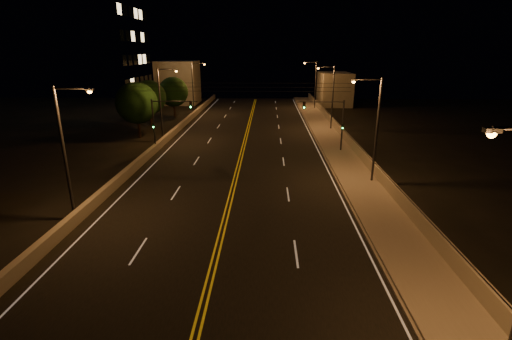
{
  "coord_description": "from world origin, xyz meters",
  "views": [
    {
      "loc": [
        2.81,
        -7.97,
        10.98
      ],
      "look_at": [
        2.0,
        18.0,
        2.5
      ],
      "focal_mm": 26.0,
      "sensor_mm": 36.0,
      "label": 1
    }
  ],
  "objects_px": {
    "streetlight_5": "(162,100)",
    "building_tower": "(63,25)",
    "streetlight_4": "(67,146)",
    "streetlight_6": "(194,85)",
    "traffic_signal_left": "(163,119)",
    "tree_0": "(137,103)",
    "traffic_signal_right": "(333,120)",
    "streetlight_2": "(331,94)",
    "streetlight_3": "(314,82)",
    "tree_2": "(173,92)",
    "tree_1": "(149,97)",
    "streetlight_1": "(374,124)"
  },
  "relations": [
    {
      "from": "streetlight_4",
      "to": "streetlight_6",
      "type": "xyz_separation_m",
      "value": [
        0.0,
        42.56,
        0.0
      ]
    },
    {
      "from": "streetlight_1",
      "to": "streetlight_4",
      "type": "height_order",
      "value": "same"
    },
    {
      "from": "streetlight_5",
      "to": "traffic_signal_right",
      "type": "xyz_separation_m",
      "value": [
        19.88,
        -4.53,
        -1.44
      ]
    },
    {
      "from": "tree_1",
      "to": "streetlight_6",
      "type": "bearing_deg",
      "value": 64.72
    },
    {
      "from": "tree_0",
      "to": "traffic_signal_left",
      "type": "bearing_deg",
      "value": -52.63
    },
    {
      "from": "streetlight_2",
      "to": "building_tower",
      "type": "xyz_separation_m",
      "value": [
        -42.85,
        12.76,
        9.73
      ]
    },
    {
      "from": "streetlight_5",
      "to": "streetlight_3",
      "type": "bearing_deg",
      "value": 51.41
    },
    {
      "from": "tree_2",
      "to": "streetlight_3",
      "type": "bearing_deg",
      "value": 20.36
    },
    {
      "from": "streetlight_4",
      "to": "streetlight_5",
      "type": "bearing_deg",
      "value": 90.0
    },
    {
      "from": "streetlight_2",
      "to": "streetlight_4",
      "type": "distance_m",
      "value": 36.54
    },
    {
      "from": "building_tower",
      "to": "traffic_signal_right",
      "type": "bearing_deg",
      "value": -30.83
    },
    {
      "from": "traffic_signal_left",
      "to": "building_tower",
      "type": "height_order",
      "value": "building_tower"
    },
    {
      "from": "traffic_signal_right",
      "to": "traffic_signal_left",
      "type": "bearing_deg",
      "value": 180.0
    },
    {
      "from": "tree_1",
      "to": "tree_2",
      "type": "xyz_separation_m",
      "value": [
        1.72,
        7.63,
        -0.04
      ]
    },
    {
      "from": "streetlight_5",
      "to": "traffic_signal_right",
      "type": "bearing_deg",
      "value": -12.84
    },
    {
      "from": "streetlight_2",
      "to": "traffic_signal_left",
      "type": "distance_m",
      "value": 23.55
    },
    {
      "from": "streetlight_2",
      "to": "streetlight_6",
      "type": "distance_m",
      "value": 25.04
    },
    {
      "from": "streetlight_5",
      "to": "streetlight_2",
      "type": "bearing_deg",
      "value": 18.96
    },
    {
      "from": "building_tower",
      "to": "tree_0",
      "type": "distance_m",
      "value": 27.18
    },
    {
      "from": "streetlight_4",
      "to": "tree_0",
      "type": "height_order",
      "value": "streetlight_4"
    },
    {
      "from": "traffic_signal_left",
      "to": "tree_2",
      "type": "xyz_separation_m",
      "value": [
        -4.25,
        22.29,
        0.49
      ]
    },
    {
      "from": "streetlight_6",
      "to": "streetlight_2",
      "type": "bearing_deg",
      "value": -31.17
    },
    {
      "from": "streetlight_6",
      "to": "traffic_signal_right",
      "type": "height_order",
      "value": "streetlight_6"
    },
    {
      "from": "building_tower",
      "to": "streetlight_4",
      "type": "bearing_deg",
      "value": -63.17
    },
    {
      "from": "streetlight_2",
      "to": "streetlight_5",
      "type": "relative_size",
      "value": 1.0
    },
    {
      "from": "streetlight_2",
      "to": "building_tower",
      "type": "relative_size",
      "value": 0.29
    },
    {
      "from": "streetlight_3",
      "to": "building_tower",
      "type": "xyz_separation_m",
      "value": [
        -42.85,
        -6.74,
        9.73
      ]
    },
    {
      "from": "streetlight_5",
      "to": "building_tower",
      "type": "bearing_deg",
      "value": 136.79
    },
    {
      "from": "streetlight_5",
      "to": "tree_2",
      "type": "relative_size",
      "value": 1.33
    },
    {
      "from": "streetlight_5",
      "to": "streetlight_6",
      "type": "xyz_separation_m",
      "value": [
        0.0,
        20.32,
        0.0
      ]
    },
    {
      "from": "traffic_signal_left",
      "to": "tree_2",
      "type": "distance_m",
      "value": 22.69
    },
    {
      "from": "tree_1",
      "to": "traffic_signal_left",
      "type": "bearing_deg",
      "value": -67.84
    },
    {
      "from": "traffic_signal_left",
      "to": "tree_0",
      "type": "relative_size",
      "value": 0.82
    },
    {
      "from": "streetlight_3",
      "to": "tree_1",
      "type": "xyz_separation_m",
      "value": [
        -26.25,
        -16.74,
        -0.91
      ]
    },
    {
      "from": "streetlight_6",
      "to": "traffic_signal_left",
      "type": "distance_m",
      "value": 24.92
    },
    {
      "from": "traffic_signal_left",
      "to": "tree_0",
      "type": "xyz_separation_m",
      "value": [
        -5.06,
        6.63,
        0.79
      ]
    },
    {
      "from": "streetlight_6",
      "to": "tree_2",
      "type": "bearing_deg",
      "value": -140.37
    },
    {
      "from": "streetlight_1",
      "to": "streetlight_2",
      "type": "relative_size",
      "value": 1.0
    },
    {
      "from": "streetlight_6",
      "to": "tree_2",
      "type": "xyz_separation_m",
      "value": [
        -3.1,
        -2.57,
        -0.95
      ]
    },
    {
      "from": "traffic_signal_left",
      "to": "tree_0",
      "type": "height_order",
      "value": "tree_0"
    },
    {
      "from": "building_tower",
      "to": "streetlight_1",
      "type": "bearing_deg",
      "value": -38.95
    },
    {
      "from": "streetlight_5",
      "to": "tree_0",
      "type": "bearing_deg",
      "value": 151.8
    },
    {
      "from": "streetlight_3",
      "to": "tree_2",
      "type": "relative_size",
      "value": 1.33
    },
    {
      "from": "streetlight_3",
      "to": "traffic_signal_right",
      "type": "distance_m",
      "value": 31.46
    },
    {
      "from": "building_tower",
      "to": "tree_1",
      "type": "height_order",
      "value": "building_tower"
    },
    {
      "from": "streetlight_5",
      "to": "traffic_signal_left",
      "type": "bearing_deg",
      "value": -75.79
    },
    {
      "from": "streetlight_3",
      "to": "tree_2",
      "type": "distance_m",
      "value": 26.18
    },
    {
      "from": "tree_0",
      "to": "tree_2",
      "type": "bearing_deg",
      "value": 87.02
    },
    {
      "from": "streetlight_4",
      "to": "tree_1",
      "type": "height_order",
      "value": "streetlight_4"
    },
    {
      "from": "tree_0",
      "to": "tree_1",
      "type": "relative_size",
      "value": 1.06
    }
  ]
}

